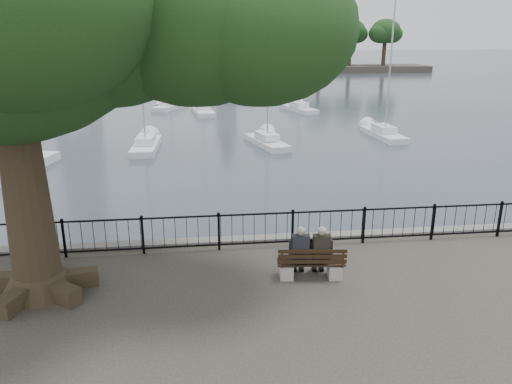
{
  "coord_description": "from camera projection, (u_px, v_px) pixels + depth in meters",
  "views": [
    {
      "loc": [
        -1.46,
        -9.9,
        5.57
      ],
      "look_at": [
        0.0,
        2.5,
        1.6
      ],
      "focal_mm": 35.0,
      "sensor_mm": 36.0,
      "label": 1
    }
  ],
  "objects": [
    {
      "name": "lion_monument",
      "position": [
        226.0,
        72.0,
        58.3
      ],
      "size": [
        6.19,
        6.19,
        9.08
      ],
      "color": "slate",
      "rests_on": "ground"
    },
    {
      "name": "sailboat_b",
      "position": [
        146.0,
        144.0,
        29.61
      ],
      "size": [
        1.52,
        4.93,
        10.14
      ],
      "color": "white",
      "rests_on": "ground"
    },
    {
      "name": "sailboat_g",
      "position": [
        299.0,
        108.0,
        44.27
      ],
      "size": [
        2.82,
        5.02,
        8.9
      ],
      "color": "white",
      "rests_on": "ground"
    },
    {
      "name": "harbor",
      "position": [
        254.0,
        257.0,
        14.21
      ],
      "size": [
        260.0,
        260.0,
        1.2
      ],
      "color": "slate",
      "rests_on": "ground"
    },
    {
      "name": "sailboat_e",
      "position": [
        73.0,
        117.0,
        38.99
      ],
      "size": [
        2.92,
        6.28,
        13.85
      ],
      "color": "white",
      "rests_on": "ground"
    },
    {
      "name": "person_left",
      "position": [
        300.0,
        253.0,
        11.8
      ],
      "size": [
        0.41,
        0.69,
        1.34
      ],
      "color": "black",
      "rests_on": "ground"
    },
    {
      "name": "railing",
      "position": [
        256.0,
        229.0,
        13.42
      ],
      "size": [
        22.06,
        0.06,
        1.0
      ],
      "color": "black",
      "rests_on": "ground"
    },
    {
      "name": "sailboat_f",
      "position": [
        203.0,
        110.0,
        42.83
      ],
      "size": [
        2.08,
        5.28,
        10.48
      ],
      "color": "white",
      "rests_on": "ground"
    },
    {
      "name": "bench",
      "position": [
        311.0,
        267.0,
        11.81
      ],
      "size": [
        1.64,
        0.65,
        0.84
      ],
      "color": "#9A9994",
      "rests_on": "ground"
    },
    {
      "name": "sailboat_d",
      "position": [
        383.0,
        133.0,
        33.02
      ],
      "size": [
        1.65,
        4.95,
        9.0
      ],
      "color": "white",
      "rests_on": "ground"
    },
    {
      "name": "sailboat_a",
      "position": [
        14.0,
        167.0,
        24.59
      ],
      "size": [
        3.08,
        6.19,
        11.08
      ],
      "color": "white",
      "rests_on": "ground"
    },
    {
      "name": "tree",
      "position": [
        48.0,
        6.0,
        9.69
      ],
      "size": [
        11.32,
        7.9,
        9.24
      ],
      "color": "black",
      "rests_on": "ground"
    },
    {
      "name": "sailboat_c",
      "position": [
        267.0,
        141.0,
        30.66
      ],
      "size": [
        2.39,
        4.84,
        8.59
      ],
      "color": "white",
      "rests_on": "ground"
    },
    {
      "name": "sailboat_h",
      "position": [
        171.0,
        104.0,
        45.8
      ],
      "size": [
        3.27,
        5.1,
        12.22
      ],
      "color": "white",
      "rests_on": "ground"
    },
    {
      "name": "far_shore",
      "position": [
        348.0,
        49.0,
        88.35
      ],
      "size": [
        30.0,
        8.6,
        9.18
      ],
      "color": "#35322B",
      "rests_on": "ground"
    },
    {
      "name": "person_right",
      "position": [
        320.0,
        253.0,
        11.81
      ],
      "size": [
        0.41,
        0.69,
        1.34
      ],
      "color": "black",
      "rests_on": "ground"
    }
  ]
}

